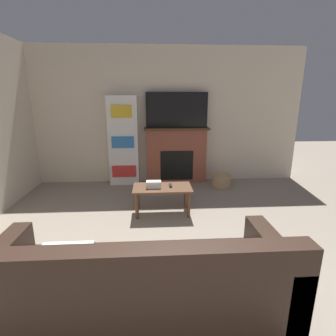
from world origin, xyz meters
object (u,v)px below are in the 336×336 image
object	(u,v)px
bookshelf	(124,141)
fireplace	(176,155)
tv	(177,110)
coffee_table	(162,191)
couch	(140,291)
storage_basket	(221,181)

from	to	relation	value
bookshelf	fireplace	bearing A→B (deg)	1.18
tv	fireplace	bearing A→B (deg)	90.00
coffee_table	bookshelf	distance (m)	1.73
fireplace	couch	size ratio (longest dim) A/B	0.58
couch	fireplace	bearing A→B (deg)	80.18
tv	storage_basket	distance (m)	1.65
couch	coffee_table	size ratio (longest dim) A/B	2.53
fireplace	tv	world-z (taller)	tv
bookshelf	storage_basket	bearing A→B (deg)	-10.33
couch	storage_basket	size ratio (longest dim) A/B	5.87
tv	couch	world-z (taller)	tv
fireplace	bookshelf	size ratio (longest dim) A/B	0.74
fireplace	tv	size ratio (longest dim) A/B	1.07
fireplace	storage_basket	size ratio (longest dim) A/B	3.43
fireplace	bookshelf	world-z (taller)	bookshelf
fireplace	couch	xyz separation A→B (m)	(-0.62, -3.56, -0.27)
fireplace	storage_basket	distance (m)	1.05
coffee_table	bookshelf	bearing A→B (deg)	115.43
coffee_table	bookshelf	xyz separation A→B (m)	(-0.71, 1.49, 0.52)
storage_basket	bookshelf	bearing A→B (deg)	169.67
fireplace	storage_basket	bearing A→B (deg)	-23.32
couch	storage_basket	distance (m)	3.52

